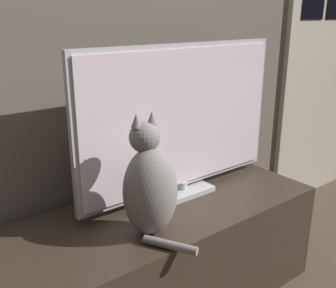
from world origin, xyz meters
TOP-DOWN VIEW (x-y plane):
  - tv_stand at (0.00, 0.93)m, footprint 1.28×0.50m
  - tv at (0.15, 1.00)m, footprint 0.94×0.15m
  - cat at (-0.13, 0.83)m, footprint 0.20×0.30m
  - door at (1.46, 1.18)m, footprint 0.84×0.04m

SIDE VIEW (x-z plane):
  - tv_stand at x=0.00m, z-range 0.00..0.42m
  - cat at x=-0.13m, z-range 0.38..0.80m
  - tv at x=0.15m, z-range 0.43..1.04m
  - door at x=1.46m, z-range 0.02..2.07m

